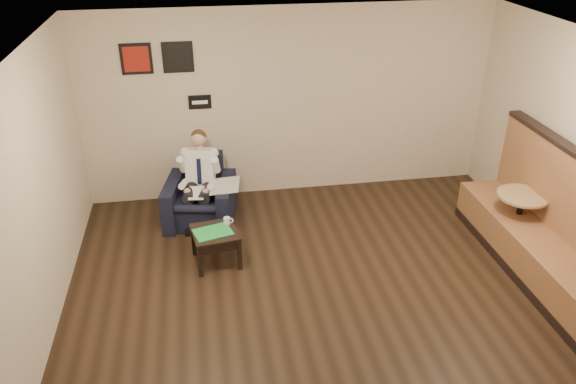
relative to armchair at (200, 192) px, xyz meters
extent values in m
plane|color=black|center=(1.40, -2.24, -0.45)|extent=(6.00, 6.00, 0.00)
cube|color=beige|center=(1.40, 0.76, 0.95)|extent=(6.00, 0.02, 2.80)
cube|color=beige|center=(-1.60, -2.24, 0.95)|extent=(0.02, 6.00, 2.80)
cube|color=white|center=(1.40, -2.24, 2.35)|extent=(6.00, 6.00, 0.02)
cube|color=black|center=(0.10, 0.74, 1.05)|extent=(0.32, 0.02, 0.20)
cube|color=#A41E14|center=(-0.70, 0.74, 1.70)|extent=(0.42, 0.03, 0.42)
cube|color=black|center=(-0.15, 0.74, 1.70)|extent=(0.42, 0.03, 0.42)
cube|color=black|center=(0.00, 0.00, 0.00)|extent=(1.08, 1.08, 0.89)
cube|color=white|center=(-0.04, -0.21, 0.10)|extent=(0.24, 0.31, 0.01)
cube|color=silver|center=(0.35, -0.17, 0.16)|extent=(0.45, 0.53, 0.01)
cube|color=black|center=(0.16, -1.07, -0.22)|extent=(0.62, 0.62, 0.45)
cube|color=green|center=(0.13, -1.09, 0.01)|extent=(0.52, 0.43, 0.01)
cylinder|color=white|center=(0.32, -0.92, 0.05)|extent=(0.09, 0.09, 0.09)
cube|color=black|center=(0.18, -0.90, 0.01)|extent=(0.14, 0.07, 0.01)
cube|color=brown|center=(3.99, -1.91, 0.31)|extent=(0.71, 2.96, 1.51)
cylinder|color=tan|center=(4.00, -1.38, -0.05)|extent=(0.82, 0.82, 0.78)
camera|label=1|loc=(0.08, -6.99, 3.64)|focal=35.00mm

